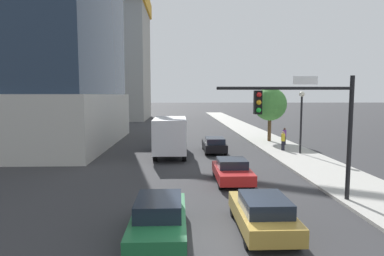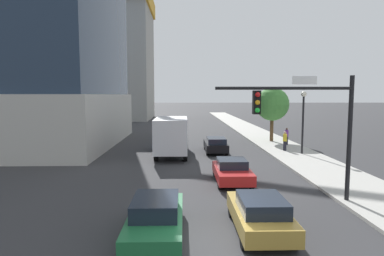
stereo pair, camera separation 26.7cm
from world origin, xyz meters
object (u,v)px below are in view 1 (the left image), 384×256
(construction_building, at_px, (115,51))
(car_gold, at_px, (263,213))
(street_tree, at_px, (270,104))
(car_red, at_px, (232,171))
(pedestrian_yellow_shirt, at_px, (283,141))
(traffic_light_pole, at_px, (307,115))
(street_lamp, at_px, (301,112))
(box_truck, at_px, (170,134))
(car_white, at_px, (172,136))
(pedestrian_purple_shirt, at_px, (284,136))
(car_black, at_px, (214,145))
(car_green, at_px, (159,217))

(construction_building, xyz_separation_m, car_gold, (15.94, -57.16, -13.10))
(street_tree, distance_m, car_red, 17.17)
(construction_building, bearing_deg, pedestrian_yellow_shirt, -61.56)
(traffic_light_pole, bearing_deg, construction_building, 109.03)
(traffic_light_pole, bearing_deg, street_lamp, 70.43)
(traffic_light_pole, distance_m, box_truck, 13.91)
(car_white, bearing_deg, car_gold, -80.66)
(car_red, height_order, pedestrian_yellow_shirt, pedestrian_yellow_shirt)
(car_red, bearing_deg, pedestrian_purple_shirt, 61.09)
(construction_building, relative_size, street_tree, 6.17)
(construction_building, height_order, car_black, construction_building)
(street_lamp, distance_m, car_green, 18.97)
(car_gold, distance_m, pedestrian_yellow_shirt, 17.68)
(car_red, height_order, pedestrian_purple_shirt, pedestrian_purple_shirt)
(pedestrian_purple_shirt, bearing_deg, pedestrian_yellow_shirt, -109.66)
(car_gold, bearing_deg, construction_building, 105.59)
(car_gold, xyz_separation_m, car_green, (-3.73, -0.32, 0.01))
(box_truck, bearing_deg, car_gold, -76.23)
(street_tree, height_order, car_green, street_tree)
(street_lamp, relative_size, car_green, 1.10)
(car_gold, bearing_deg, car_red, 90.00)
(box_truck, bearing_deg, pedestrian_yellow_shirt, 8.22)
(street_tree, distance_m, car_black, 9.28)
(car_green, bearing_deg, pedestrian_yellow_shirt, 60.11)
(traffic_light_pole, bearing_deg, car_red, 125.22)
(car_gold, bearing_deg, car_black, 90.00)
(traffic_light_pole, distance_m, street_lamp, 12.74)
(construction_building, bearing_deg, street_tree, -57.16)
(car_gold, bearing_deg, pedestrian_purple_shirt, 70.16)
(construction_building, xyz_separation_m, car_green, (12.21, -57.47, -13.09))
(box_truck, bearing_deg, construction_building, 106.24)
(street_tree, relative_size, car_green, 1.20)
(street_tree, relative_size, car_red, 1.34)
(construction_building, height_order, traffic_light_pole, construction_building)
(car_green, distance_m, car_black, 17.38)
(construction_building, xyz_separation_m, car_red, (15.94, -50.22, -13.14))
(car_green, bearing_deg, car_gold, 4.85)
(car_white, distance_m, car_green, 23.00)
(car_red, bearing_deg, car_gold, -90.00)
(street_tree, height_order, pedestrian_yellow_shirt, street_tree)
(box_truck, bearing_deg, street_lamp, -0.67)
(construction_building, relative_size, car_gold, 8.23)
(pedestrian_purple_shirt, bearing_deg, traffic_light_pole, -104.96)
(car_gold, xyz_separation_m, pedestrian_purple_shirt, (7.22, 20.01, 0.29))
(street_lamp, distance_m, pedestrian_purple_shirt, 5.55)
(pedestrian_purple_shirt, bearing_deg, car_black, -155.11)
(car_red, bearing_deg, car_green, -117.21)
(car_green, height_order, pedestrian_yellow_shirt, pedestrian_yellow_shirt)
(car_green, xyz_separation_m, pedestrian_purple_shirt, (10.95, 20.33, 0.27))
(car_gold, xyz_separation_m, car_black, (-0.00, 16.66, -0.00))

